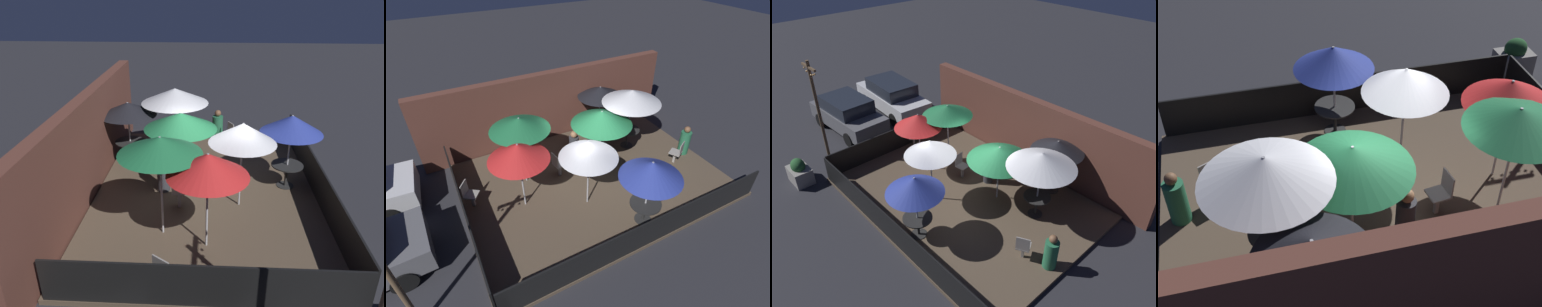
% 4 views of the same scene
% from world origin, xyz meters
% --- Properties ---
extents(ground_plane, '(60.00, 60.00, 0.00)m').
position_xyz_m(ground_plane, '(0.00, 0.00, 0.00)').
color(ground_plane, '#26262B').
extents(patio_deck, '(8.65, 6.27, 0.12)m').
position_xyz_m(patio_deck, '(0.00, 0.00, 0.06)').
color(patio_deck, brown).
rests_on(patio_deck, ground_plane).
extents(building_wall, '(10.25, 0.36, 2.86)m').
position_xyz_m(building_wall, '(0.00, 3.36, 1.43)').
color(building_wall, brown).
rests_on(building_wall, ground_plane).
extents(fence_front, '(8.45, 0.05, 0.95)m').
position_xyz_m(fence_front, '(0.00, -3.09, 0.59)').
color(fence_front, black).
rests_on(fence_front, patio_deck).
extents(fence_side_left, '(0.05, 6.07, 0.95)m').
position_xyz_m(fence_side_left, '(-4.28, 0.00, 0.59)').
color(fence_side_left, black).
rests_on(fence_side_left, patio_deck).
extents(patio_umbrella_0, '(1.75, 1.75, 2.20)m').
position_xyz_m(patio_umbrella_0, '(0.40, -2.32, 2.06)').
color(patio_umbrella_0, '#B2B2B7').
rests_on(patio_umbrella_0, patio_deck).
extents(patio_umbrella_1, '(1.84, 1.84, 2.05)m').
position_xyz_m(patio_umbrella_1, '(1.84, 2.58, 1.96)').
color(patio_umbrella_1, '#B2B2B7').
rests_on(patio_umbrella_1, patio_deck).
extents(patio_umbrella_2, '(2.19, 2.19, 2.41)m').
position_xyz_m(patio_umbrella_2, '(2.27, 1.10, 2.29)').
color(patio_umbrella_2, '#B2B2B7').
rests_on(patio_umbrella_2, patio_deck).
extents(patio_umbrella_3, '(2.16, 2.16, 2.08)m').
position_xyz_m(patio_umbrella_3, '(0.80, 0.81, 1.96)').
color(patio_umbrella_3, '#B2B2B7').
rests_on(patio_umbrella_3, patio_deck).
extents(patio_umbrella_4, '(1.90, 1.90, 2.49)m').
position_xyz_m(patio_umbrella_4, '(-2.06, 1.01, 2.40)').
color(patio_umbrella_4, '#B2B2B7').
rests_on(patio_umbrella_4, patio_deck).
extents(patio_umbrella_5, '(1.79, 1.79, 2.32)m').
position_xyz_m(patio_umbrella_5, '(-2.49, -0.04, 2.18)').
color(patio_umbrella_5, '#B2B2B7').
rests_on(patio_umbrella_5, patio_deck).
extents(patio_umbrella_6, '(1.74, 1.74, 2.34)m').
position_xyz_m(patio_umbrella_6, '(-0.71, -0.89, 2.19)').
color(patio_umbrella_6, '#B2B2B7').
rests_on(patio_umbrella_6, patio_deck).
extents(dining_table_0, '(0.92, 0.92, 0.70)m').
position_xyz_m(dining_table_0, '(0.40, -2.32, 0.68)').
color(dining_table_0, black).
rests_on(dining_table_0, patio_deck).
extents(dining_table_1, '(0.98, 0.98, 0.72)m').
position_xyz_m(dining_table_1, '(1.84, 2.58, 0.70)').
color(dining_table_1, black).
rests_on(dining_table_1, patio_deck).
extents(dining_table_2, '(0.89, 0.89, 0.76)m').
position_xyz_m(dining_table_2, '(2.27, 1.10, 0.72)').
color(dining_table_2, black).
rests_on(dining_table_2, patio_deck).
extents(patio_chair_0, '(0.56, 0.56, 0.92)m').
position_xyz_m(patio_chair_0, '(-4.00, 0.72, 0.62)').
color(patio_chair_0, gray).
rests_on(patio_chair_0, patio_deck).
extents(patio_chair_1, '(0.54, 0.54, 0.91)m').
position_xyz_m(patio_chair_1, '(3.21, -0.70, 0.61)').
color(patio_chair_1, gray).
rests_on(patio_chair_1, patio_deck).
extents(patio_chair_2, '(0.45, 0.45, 0.96)m').
position_xyz_m(patio_chair_2, '(-0.98, 0.71, 0.65)').
color(patio_chair_2, gray).
rests_on(patio_chair_2, patio_deck).
extents(patron_0, '(0.56, 0.56, 1.17)m').
position_xyz_m(patron_0, '(3.91, -0.34, 0.64)').
color(patron_0, '#236642').
rests_on(patron_0, patio_deck).
extents(patron_1, '(0.50, 0.50, 1.28)m').
position_xyz_m(patron_1, '(-0.06, 1.24, 0.70)').
color(patron_1, '#333338').
rests_on(patron_1, patio_deck).
extents(planter_box, '(0.96, 0.67, 1.01)m').
position_xyz_m(planter_box, '(-4.93, -3.86, 0.44)').
color(planter_box, gray).
rests_on(planter_box, ground_plane).
extents(light_post, '(1.10, 0.12, 4.15)m').
position_xyz_m(light_post, '(-5.83, -2.33, 2.31)').
color(light_post, brown).
rests_on(light_post, ground_plane).
extents(parked_car_0, '(4.18, 1.93, 1.62)m').
position_xyz_m(parked_car_0, '(-7.33, -0.52, 0.84)').
color(parked_car_0, '#5B5B60').
rests_on(parked_car_0, ground_plane).
extents(parked_car_1, '(4.63, 1.99, 1.62)m').
position_xyz_m(parked_car_1, '(-7.63, 2.08, 0.85)').
color(parked_car_1, silver).
rests_on(parked_car_1, ground_plane).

